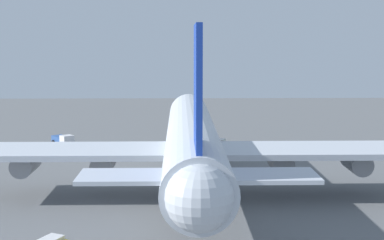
# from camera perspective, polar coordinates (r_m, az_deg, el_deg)

# --- Properties ---
(ground_plane) EXTENTS (236.43, 236.43, 0.00)m
(ground_plane) POSITION_cam_1_polar(r_m,az_deg,el_deg) (70.86, -0.00, -7.26)
(ground_plane) COLOR slate
(cargo_airplane) EXTENTS (59.11, 54.82, 20.10)m
(cargo_airplane) POSITION_cam_1_polar(r_m,az_deg,el_deg) (69.31, 0.00, -2.08)
(cargo_airplane) COLOR silver
(cargo_airplane) RESTS_ON ground_plane
(maintenance_van) EXTENTS (3.44, 4.71, 2.55)m
(maintenance_van) POSITION_cam_1_polar(r_m,az_deg,el_deg) (93.33, 3.66, -2.82)
(maintenance_van) COLOR silver
(maintenance_van) RESTS_ON ground_plane
(pushback_tractor) EXTENTS (5.38, 4.85, 1.95)m
(pushback_tractor) POSITION_cam_1_polar(r_m,az_deg,el_deg) (104.51, -13.06, -1.95)
(pushback_tractor) COLOR silver
(pushback_tractor) RESTS_ON ground_plane
(safety_cone_nose) EXTENTS (0.46, 0.46, 0.66)m
(safety_cone_nose) POSITION_cam_1_polar(r_m,az_deg,el_deg) (96.71, -0.61, -2.94)
(safety_cone_nose) COLOR orange
(safety_cone_nose) RESTS_ON ground_plane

